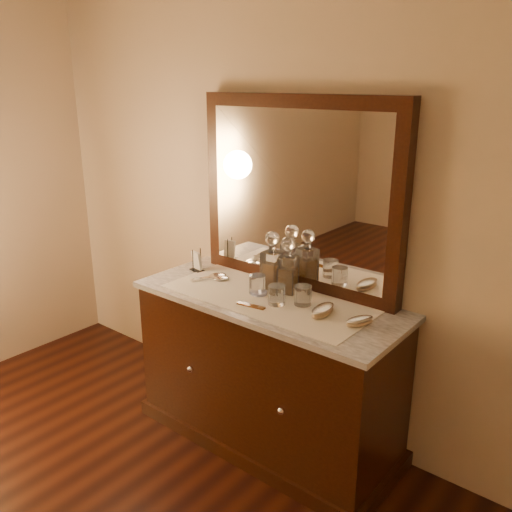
% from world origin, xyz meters
% --- Properties ---
extents(dresser_cabinet, '(1.40, 0.55, 0.82)m').
position_xyz_m(dresser_cabinet, '(0.00, 1.96, 0.41)').
color(dresser_cabinet, black).
rests_on(dresser_cabinet, floor).
extents(dresser_plinth, '(1.46, 0.59, 0.08)m').
position_xyz_m(dresser_plinth, '(0.00, 1.96, 0.04)').
color(dresser_plinth, black).
rests_on(dresser_plinth, floor).
extents(knob_left, '(0.04, 0.04, 0.04)m').
position_xyz_m(knob_left, '(-0.30, 1.67, 0.45)').
color(knob_left, silver).
rests_on(knob_left, dresser_cabinet).
extents(knob_right, '(0.04, 0.04, 0.04)m').
position_xyz_m(knob_right, '(0.30, 1.67, 0.45)').
color(knob_right, silver).
rests_on(knob_right, dresser_cabinet).
extents(marble_top, '(1.44, 0.59, 0.03)m').
position_xyz_m(marble_top, '(0.00, 1.96, 0.83)').
color(marble_top, white).
rests_on(marble_top, dresser_cabinet).
extents(mirror_frame, '(1.20, 0.08, 1.00)m').
position_xyz_m(mirror_frame, '(0.00, 2.20, 1.35)').
color(mirror_frame, black).
rests_on(mirror_frame, marble_top).
extents(mirror_glass, '(1.06, 0.01, 0.86)m').
position_xyz_m(mirror_glass, '(0.00, 2.17, 1.35)').
color(mirror_glass, white).
rests_on(mirror_glass, marble_top).
extents(lace_runner, '(1.10, 0.45, 0.00)m').
position_xyz_m(lace_runner, '(0.00, 1.94, 0.85)').
color(lace_runner, silver).
rests_on(lace_runner, marble_top).
extents(pin_dish, '(0.11, 0.11, 0.01)m').
position_xyz_m(pin_dish, '(-0.06, 1.95, 0.86)').
color(pin_dish, white).
rests_on(pin_dish, lace_runner).
extents(comb, '(0.15, 0.05, 0.01)m').
position_xyz_m(comb, '(0.01, 1.80, 0.86)').
color(comb, brown).
rests_on(comb, lace_runner).
extents(napkin_rack, '(0.10, 0.07, 0.13)m').
position_xyz_m(napkin_rack, '(-0.57, 2.02, 0.90)').
color(napkin_rack, black).
rests_on(napkin_rack, marble_top).
extents(decanter_left, '(0.10, 0.10, 0.31)m').
position_xyz_m(decanter_left, '(-0.06, 2.07, 0.97)').
color(decanter_left, '#985C16').
rests_on(decanter_left, lace_runner).
extents(decanter_right, '(0.11, 0.11, 0.30)m').
position_xyz_m(decanter_right, '(0.04, 2.07, 0.97)').
color(decanter_right, '#985C16').
rests_on(decanter_right, lace_runner).
extents(brush_near, '(0.08, 0.17, 0.05)m').
position_xyz_m(brush_near, '(0.34, 1.94, 0.88)').
color(brush_near, tan).
rests_on(brush_near, lace_runner).
extents(brush_far, '(0.12, 0.15, 0.04)m').
position_xyz_m(brush_far, '(0.53, 1.95, 0.87)').
color(brush_far, tan).
rests_on(brush_far, lace_runner).
extents(hand_mirror_outer, '(0.13, 0.22, 0.02)m').
position_xyz_m(hand_mirror_outer, '(-0.41, 1.99, 0.86)').
color(hand_mirror_outer, silver).
rests_on(hand_mirror_outer, lace_runner).
extents(hand_mirror_inner, '(0.18, 0.15, 0.02)m').
position_xyz_m(hand_mirror_inner, '(-0.37, 1.98, 0.86)').
color(hand_mirror_inner, silver).
rests_on(hand_mirror_inner, lace_runner).
extents(tumblers, '(0.36, 0.16, 0.10)m').
position_xyz_m(tumblers, '(0.07, 1.95, 0.90)').
color(tumblers, white).
rests_on(tumblers, lace_runner).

